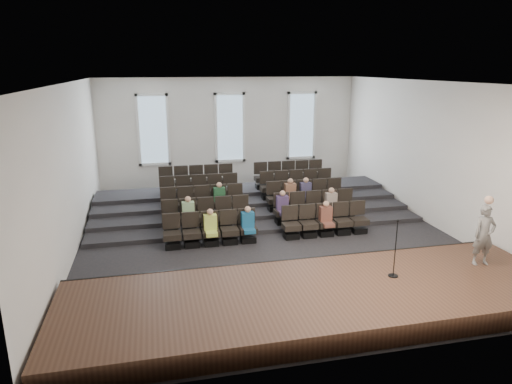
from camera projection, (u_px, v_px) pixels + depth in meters
ground at (265, 234)px, 15.45m from camera, size 14.00×14.00×0.00m
ceiling at (266, 82)px, 14.12m from camera, size 12.00×14.00×0.02m
wall_back at (230, 132)px, 21.38m from camera, size 12.00×0.04×5.00m
wall_front at (360, 238)px, 8.19m from camera, size 12.00×0.04×5.00m
wall_left at (69, 170)px, 13.51m from camera, size 0.04×14.00×5.00m
wall_right at (431, 154)px, 16.07m from camera, size 0.04×14.00×5.00m
stage at (318, 299)px, 10.59m from camera, size 11.80×3.60×0.50m
stage_lip at (295, 268)px, 12.26m from camera, size 11.80×0.06×0.52m
risers at (247, 202)px, 18.38m from camera, size 11.80×4.80×0.60m
seating_rows at (255, 202)px, 16.72m from camera, size 6.80×4.70×1.67m
windows at (230, 128)px, 21.27m from camera, size 8.44×0.10×3.24m
audience at (268, 206)px, 15.70m from camera, size 5.45×2.64×1.10m
speaker at (484, 235)px, 11.68m from camera, size 0.61×0.43×1.60m
mic_stand at (394, 260)px, 11.08m from camera, size 0.25×0.25×1.47m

